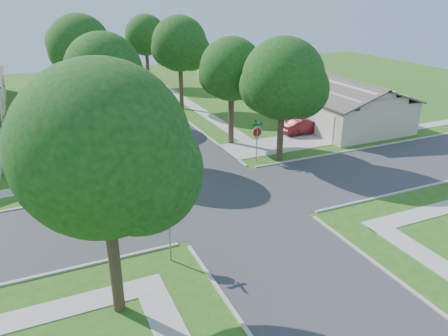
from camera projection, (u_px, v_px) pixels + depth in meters
ground at (223, 199)px, 25.58m from camera, size 100.00×100.00×0.00m
road_ns at (223, 199)px, 25.58m from camera, size 7.00×100.00×0.02m
sidewalk_ne at (179, 97)px, 49.83m from camera, size 1.20×40.00×0.04m
sidewalk_nw at (67, 108)px, 45.21m from camera, size 1.20×40.00×0.04m
driveway at (278, 145)px, 34.56m from camera, size 8.80×3.60×0.05m
stop_sign_sw at (169, 221)px, 19.06m from camera, size 1.05×0.80×2.98m
stop_sign_ne at (257, 134)px, 30.56m from camera, size 1.05×0.80×2.98m
tree_e_near at (232, 72)px, 32.84m from camera, size 4.97×4.80×8.28m
tree_e_mid at (180, 46)px, 42.74m from camera, size 5.59×5.40×9.21m
tree_e_far at (146, 37)px, 53.82m from camera, size 5.17×5.00×8.72m
tree_w_near at (105, 75)px, 29.10m from camera, size 5.38×5.20×8.97m
tree_w_mid at (81, 49)px, 39.10m from camera, size 5.80×5.60×9.56m
tree_w_far at (67, 45)px, 50.44m from camera, size 4.76×4.60×8.04m
tree_sw_corner at (105, 157)px, 14.48m from camera, size 6.21×6.00×9.55m
tree_ne_corner at (284, 83)px, 29.42m from camera, size 5.80×5.60×8.66m
house_ne_near at (332, 105)px, 40.34m from camera, size 8.42×13.60×4.23m
house_ne_far at (245, 73)px, 55.54m from camera, size 8.42×13.60×4.23m
car_driveway at (305, 126)px, 37.02m from camera, size 4.19×1.78×1.34m
car_curb_east at (124, 84)px, 53.04m from camera, size 1.69×4.17×1.42m
car_curb_west at (90, 71)px, 61.95m from camera, size 1.89×4.58×1.32m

